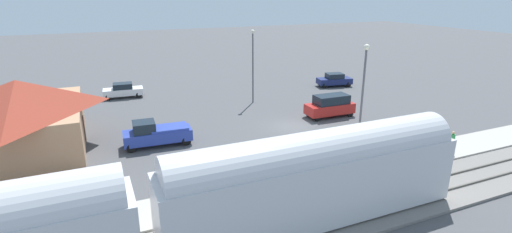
# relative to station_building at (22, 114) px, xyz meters

# --- Properties ---
(ground_plane) EXTENTS (200.00, 200.00, 0.00)m
(ground_plane) POSITION_rel_station_building_xyz_m (-4.00, -22.00, -2.93)
(ground_plane) COLOR #4C4C4F
(railway_track) EXTENTS (4.80, 70.00, 0.30)m
(railway_track) POSITION_rel_station_building_xyz_m (-18.00, -22.00, -2.83)
(railway_track) COLOR slate
(railway_track) RESTS_ON ground
(platform) EXTENTS (3.20, 46.00, 0.30)m
(platform) POSITION_rel_station_building_xyz_m (-14.00, -22.00, -2.78)
(platform) COLOR #A8A399
(platform) RESTS_ON ground
(station_building) EXTENTS (12.26, 9.29, 5.64)m
(station_building) POSITION_rel_station_building_xyz_m (0.00, 0.00, 0.00)
(station_building) COLOR tan
(station_building) RESTS_ON ground
(pedestrian_on_platform) EXTENTS (0.36, 0.36, 1.71)m
(pedestrian_on_platform) POSITION_rel_station_building_xyz_m (-13.62, -29.41, -1.64)
(pedestrian_on_platform) COLOR #333338
(pedestrian_on_platform) RESTS_ON platform
(pedestrian_waiting_far) EXTENTS (0.36, 0.36, 1.71)m
(pedestrian_waiting_far) POSITION_rel_station_building_xyz_m (-14.66, -29.92, -1.64)
(pedestrian_waiting_far) COLOR brown
(pedestrian_waiting_far) RESTS_ON platform
(sedan_white) EXTENTS (2.20, 4.63, 1.74)m
(sedan_white) POSITION_rel_station_building_xyz_m (13.14, -8.57, -2.05)
(sedan_white) COLOR white
(sedan_white) RESTS_ON ground
(suv_red) EXTENTS (2.07, 4.94, 2.22)m
(suv_red) POSITION_rel_station_building_xyz_m (-2.76, -26.99, -1.78)
(suv_red) COLOR red
(suv_red) RESTS_ON ground
(sedan_navy) EXTENTS (2.65, 4.77, 1.74)m
(sedan_navy) POSITION_rel_station_building_xyz_m (7.82, -34.84, -2.05)
(sedan_navy) COLOR navy
(sedan_navy) RESTS_ON ground
(pickup_blue) EXTENTS (2.27, 5.50, 2.14)m
(pickup_blue) POSITION_rel_station_building_xyz_m (-3.47, -9.64, -1.90)
(pickup_blue) COLOR #283D9E
(pickup_blue) RESTS_ON ground
(light_pole_near_platform) EXTENTS (0.44, 0.44, 8.44)m
(light_pole_near_platform) POSITION_rel_station_building_xyz_m (-11.20, -23.88, 2.32)
(light_pole_near_platform) COLOR #515156
(light_pole_near_platform) RESTS_ON ground
(light_pole_lot_center) EXTENTS (0.44, 0.44, 8.13)m
(light_pole_lot_center) POSITION_rel_station_building_xyz_m (5.01, -21.85, 2.16)
(light_pole_lot_center) COLOR #515156
(light_pole_lot_center) RESTS_ON ground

